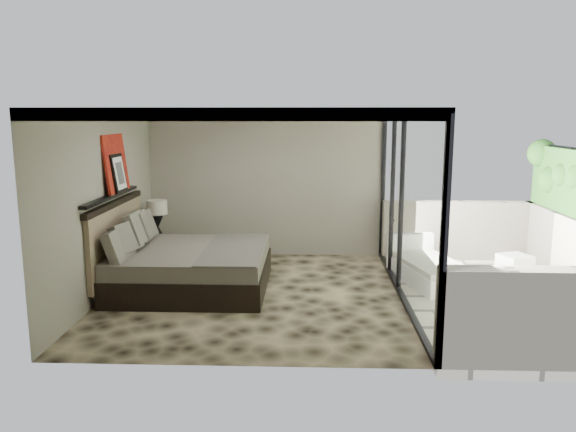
{
  "coord_description": "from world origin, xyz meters",
  "views": [
    {
      "loc": [
        0.83,
        -8.25,
        2.73
      ],
      "look_at": [
        0.51,
        0.4,
        1.16
      ],
      "focal_mm": 35.0,
      "sensor_mm": 36.0,
      "label": 1
    }
  ],
  "objects_px": {
    "table_lamp": "(157,213)",
    "ottoman": "(514,268)",
    "bed": "(185,264)",
    "lounger": "(429,270)",
    "nightstand": "(160,251)"
  },
  "relations": [
    {
      "from": "table_lamp",
      "to": "ottoman",
      "type": "bearing_deg",
      "value": -7.46
    },
    {
      "from": "bed",
      "to": "table_lamp",
      "type": "xyz_separation_m",
      "value": [
        -0.8,
        1.4,
        0.57
      ]
    },
    {
      "from": "bed",
      "to": "table_lamp",
      "type": "distance_m",
      "value": 1.71
    },
    {
      "from": "nightstand",
      "to": "table_lamp",
      "type": "relative_size",
      "value": 0.75
    },
    {
      "from": "nightstand",
      "to": "lounger",
      "type": "xyz_separation_m",
      "value": [
        4.72,
        -0.92,
        -0.05
      ]
    },
    {
      "from": "bed",
      "to": "nightstand",
      "type": "height_order",
      "value": "bed"
    },
    {
      "from": "bed",
      "to": "table_lamp",
      "type": "height_order",
      "value": "bed"
    },
    {
      "from": "nightstand",
      "to": "table_lamp",
      "type": "xyz_separation_m",
      "value": [
        -0.02,
        -0.02,
        0.7
      ]
    },
    {
      "from": "table_lamp",
      "to": "lounger",
      "type": "height_order",
      "value": "table_lamp"
    },
    {
      "from": "table_lamp",
      "to": "bed",
      "type": "bearing_deg",
      "value": -60.17
    },
    {
      "from": "table_lamp",
      "to": "ottoman",
      "type": "relative_size",
      "value": 1.54
    },
    {
      "from": "lounger",
      "to": "nightstand",
      "type": "bearing_deg",
      "value": 153.97
    },
    {
      "from": "ottoman",
      "to": "lounger",
      "type": "distance_m",
      "value": 1.43
    },
    {
      "from": "bed",
      "to": "nightstand",
      "type": "xyz_separation_m",
      "value": [
        -0.78,
        1.41,
        -0.13
      ]
    },
    {
      "from": "nightstand",
      "to": "ottoman",
      "type": "height_order",
      "value": "nightstand"
    }
  ]
}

